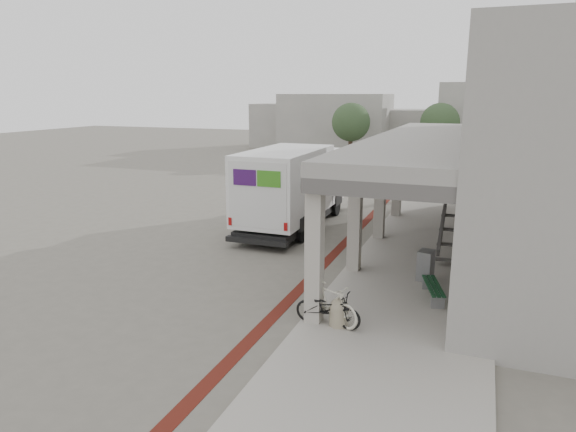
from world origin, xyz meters
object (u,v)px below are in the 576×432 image
at_px(utility_cabinet, 426,265).
at_px(bicycle_black, 328,309).
at_px(fedex_truck, 293,185).
at_px(bicycle_cream, 330,303).
at_px(bench, 433,289).

relative_size(utility_cabinet, bicycle_black, 0.55).
height_order(fedex_truck, bicycle_cream, fedex_truck).
bearing_deg(bench, bicycle_black, -145.31).
distance_m(fedex_truck, bicycle_cream, 9.78).
bearing_deg(bicycle_black, utility_cabinet, -19.42).
relative_size(fedex_truck, bench, 4.79).
bearing_deg(bench, utility_cabinet, 88.77).
relative_size(utility_cabinet, bicycle_cream, 0.53).
xyz_separation_m(utility_cabinet, bicycle_black, (-1.80, -4.02, -0.02)).
height_order(bicycle_black, bicycle_cream, bicycle_cream).
xyz_separation_m(bench, bicycle_cream, (-2.16, -2.45, 0.23)).
xyz_separation_m(fedex_truck, utility_cabinet, (5.99, -4.90, -1.22)).
relative_size(bench, bicycle_black, 1.01).
xyz_separation_m(bench, utility_cabinet, (-0.36, 1.40, 0.18)).
relative_size(bench, utility_cabinet, 1.84).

